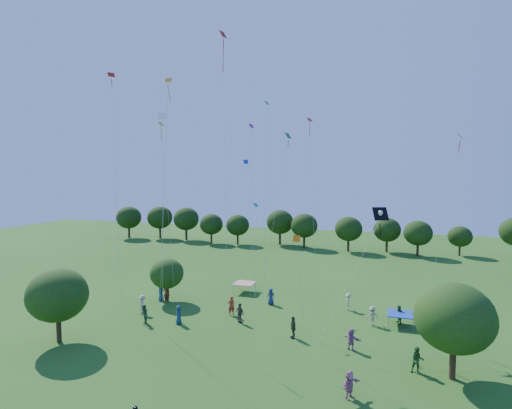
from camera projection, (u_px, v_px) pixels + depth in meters
The scene contains 37 objects.
near_tree_west at pixel (58, 295), 31.69m from camera, with size 4.69×4.69×5.95m.
near_tree_north at pixel (167, 273), 42.07m from camera, with size 3.54×3.54×4.56m.
near_tree_east at pixel (454, 318), 25.89m from camera, with size 5.04×5.04×6.38m.
treeline at pixel (315, 226), 72.30m from camera, with size 88.01×8.77×6.77m.
tent_red_stripe at pixel (244, 283), 45.34m from camera, with size 2.20×2.20×1.10m.
tent_blue at pixel (400, 314), 35.37m from camera, with size 2.20×2.20×1.10m.
crowd_person_0 at pixel (179, 315), 35.78m from camera, with size 0.82×0.44×1.67m, color navy.
crowd_person_1 at pixel (167, 293), 42.18m from camera, with size 0.67×0.43×1.80m, color maroon.
crowd_person_2 at pixel (399, 315), 35.86m from camera, with size 0.80×0.43×1.63m, color #2C5E28.
crowd_person_3 at pixel (143, 304), 38.48m from camera, with size 1.17×0.52×1.79m, color beige.
crowd_person_4 at pixel (240, 313), 36.00m from camera, with size 1.06×0.48×1.81m, color #473B39.
crowd_person_5 at pixel (350, 385), 23.85m from camera, with size 1.59×0.57×1.71m, color #AE658C.
crowd_person_6 at pixel (161, 292), 42.37m from camera, with size 0.88×0.48×1.79m, color navy.
crowd_person_7 at pixel (231, 306), 37.95m from camera, with size 0.69×0.44×1.84m, color #9F291D.
crowd_person_8 at pixel (144, 315), 35.74m from camera, with size 0.85×0.46×1.73m, color #235232.
crowd_person_9 at pixel (372, 316), 35.49m from camera, with size 1.10×0.50×1.69m, color tan.
crowd_person_10 at pixel (293, 327), 32.66m from camera, with size 1.06×0.48×1.81m, color #3A362F.
crowd_person_11 at pixel (351, 339), 30.45m from camera, with size 1.55×0.56×1.67m, color #A6619C.
crowd_person_12 at pixel (271, 296), 41.11m from camera, with size 0.83×0.45×1.68m, color navy.
crowd_person_13 at pixel (422, 318), 34.83m from camera, with size 0.64×0.41×1.73m, color maroon.
crowd_person_14 at pixel (417, 360), 26.88m from camera, with size 0.88×0.48×1.79m, color #2E6029.
crowd_person_15 at pixel (349, 302), 39.37m from camera, with size 1.10×0.50×1.69m, color #B6B492.
crowd_person_16 at pixel (442, 326), 33.09m from camera, with size 0.96×0.43×1.63m, color #3F3832.
pirate_kite at pixel (380, 215), 33.88m from camera, with size 4.86×8.59×9.29m.
red_high_kite at pixel (224, 83), 36.85m from camera, with size 3.60×8.02×25.75m.
small_kite_0 at pixel (311, 157), 40.79m from camera, with size 1.96×5.03×17.99m.
small_kite_1 at pixel (453, 174), 32.73m from camera, with size 2.71×1.82×15.45m.
small_kite_2 at pixel (164, 165), 37.84m from camera, with size 1.30×0.57×17.06m.
small_kite_3 at pixel (266, 163), 35.83m from camera, with size 0.96×1.88×18.53m.
small_kite_4 at pixel (248, 189), 44.03m from camera, with size 3.36×6.25×13.78m.
small_kite_5 at pixel (252, 166), 40.90m from camera, with size 1.53×3.28×17.34m.
small_kite_6 at pixel (162, 158), 30.88m from camera, with size 1.73×2.07×16.80m.
small_kite_7 at pixel (257, 228), 37.60m from camera, with size 0.59×0.48×9.41m.
small_kite_8 at pixel (113, 127), 35.93m from camera, with size 3.60×4.09×21.47m.
small_kite_9 at pixel (298, 254), 29.52m from camera, with size 0.77×1.30×7.63m.
small_kite_10 at pixel (166, 160), 28.88m from camera, with size 4.32×5.17×18.59m.
small_kite_11 at pixel (284, 163), 38.42m from camera, with size 2.50×2.43×16.12m.
Camera 1 is at (9.55, -16.30, 13.40)m, focal length 28.00 mm.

